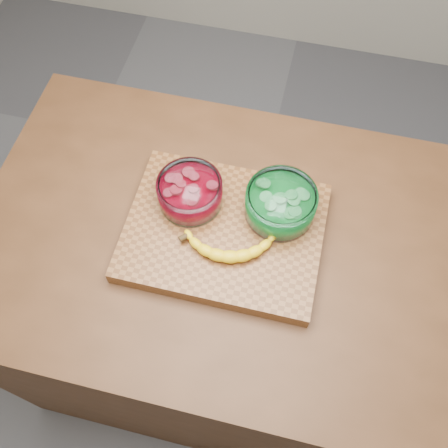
# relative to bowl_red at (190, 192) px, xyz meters

# --- Properties ---
(ground) EXTENTS (3.50, 3.50, 0.00)m
(ground) POSITION_rel_bowl_red_xyz_m (0.09, -0.05, -0.97)
(ground) COLOR #59595E
(ground) RESTS_ON ground
(counter) EXTENTS (1.20, 0.80, 0.90)m
(counter) POSITION_rel_bowl_red_xyz_m (0.09, -0.05, -0.52)
(counter) COLOR #4C2C16
(counter) RESTS_ON ground
(cutting_board) EXTENTS (0.45, 0.35, 0.04)m
(cutting_board) POSITION_rel_bowl_red_xyz_m (0.09, -0.05, -0.05)
(cutting_board) COLOR brown
(cutting_board) RESTS_ON counter
(bowl_red) EXTENTS (0.15, 0.15, 0.07)m
(bowl_red) POSITION_rel_bowl_red_xyz_m (0.00, 0.00, 0.00)
(bowl_red) COLOR white
(bowl_red) RESTS_ON cutting_board
(bowl_green) EXTENTS (0.16, 0.16, 0.08)m
(bowl_green) POSITION_rel_bowl_red_xyz_m (0.21, 0.02, 0.00)
(bowl_green) COLOR white
(bowl_green) RESTS_ON cutting_board
(banana) EXTENTS (0.24, 0.13, 0.03)m
(banana) POSITION_rel_bowl_red_xyz_m (0.11, -0.10, -0.02)
(banana) COLOR yellow
(banana) RESTS_ON cutting_board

